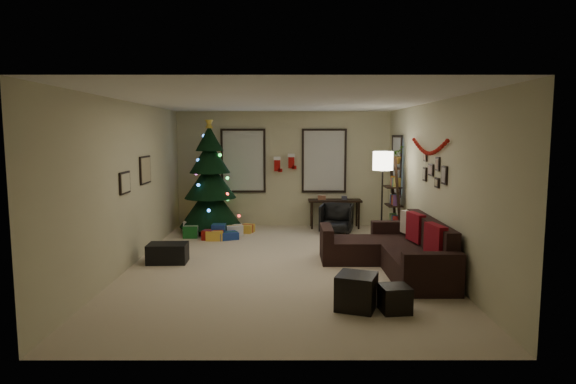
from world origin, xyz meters
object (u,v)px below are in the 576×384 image
(christmas_tree, at_px, (210,184))
(desk_chair, at_px, (337,219))
(sofa, at_px, (397,252))
(desk, at_px, (335,203))
(bookshelf, at_px, (395,200))

(christmas_tree, xyz_separation_m, desk_chair, (2.80, -0.19, -0.74))
(sofa, xyz_separation_m, desk, (-0.67, 3.51, 0.31))
(christmas_tree, bearing_deg, sofa, -41.26)
(sofa, xyz_separation_m, desk_chair, (-0.69, 2.86, 0.06))
(christmas_tree, xyz_separation_m, sofa, (3.48, -3.06, -0.79))
(sofa, relative_size, desk_chair, 3.92)
(christmas_tree, relative_size, sofa, 1.00)
(desk_chair, distance_m, bookshelf, 1.38)
(christmas_tree, height_order, desk, christmas_tree)
(desk, xyz_separation_m, desk_chair, (-0.02, -0.65, -0.25))
(desk, bearing_deg, bookshelf, -48.84)
(sofa, xyz_separation_m, bookshelf, (0.44, 2.25, 0.56))
(sofa, height_order, desk, sofa)
(desk_chair, xyz_separation_m, bookshelf, (1.13, -0.62, 0.50))
(desk_chair, relative_size, bookshelf, 0.38)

